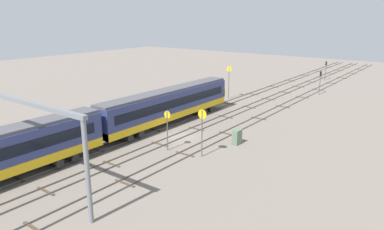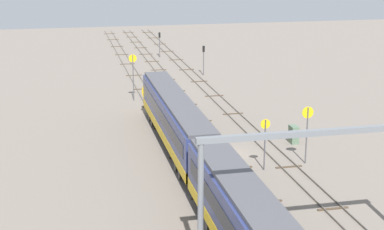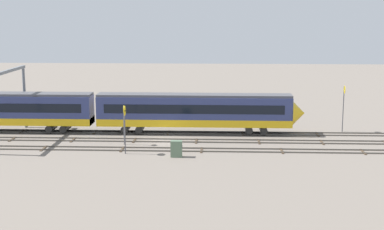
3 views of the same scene
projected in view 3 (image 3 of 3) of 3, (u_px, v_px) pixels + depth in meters
ground_plane at (165, 141)px, 66.88m from camera, size 191.54×191.54×0.00m
track_near_foreground at (162, 149)px, 62.62m from camera, size 175.54×2.40×0.16m
track_second_near at (165, 140)px, 66.87m from camera, size 175.54×2.40×0.16m
track_with_train at (168, 133)px, 71.11m from camera, size 175.54×2.40×0.16m
overhead_gantry at (4, 90)px, 66.61m from camera, size 0.40×14.61×8.15m
speed_sign_near_foreground at (124, 120)px, 64.58m from camera, size 0.14×0.84×4.55m
speed_sign_mid_trackside at (344, 102)px, 71.24m from camera, size 0.14×0.97×5.85m
speed_sign_far_trackside at (125, 122)px, 60.39m from camera, size 0.14×1.04×5.21m
relay_cabinet at (176, 149)px, 59.56m from camera, size 1.21×0.71×1.74m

